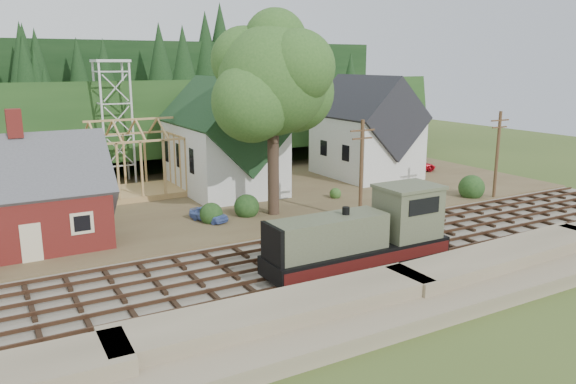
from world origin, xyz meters
TOP-DOWN VIEW (x-y plane):
  - ground at (0.00, 0.00)m, footprint 140.00×140.00m
  - embankment at (0.00, -8.50)m, footprint 64.00×5.00m
  - railroad_bed at (0.00, 0.00)m, footprint 64.00×11.00m
  - village_flat at (0.00, 18.00)m, footprint 64.00×26.00m
  - hillside at (0.00, 42.00)m, footprint 70.00×28.96m
  - ridge at (0.00, 58.00)m, footprint 80.00×20.00m
  - depot at (-16.00, 11.00)m, footprint 10.80×7.41m
  - church at (2.00, 19.68)m, footprint 8.40×15.17m
  - farmhouse at (18.00, 19.00)m, footprint 8.40×10.80m
  - timber_frame at (-6.00, 22.00)m, footprint 8.20×6.20m
  - lattice_tower at (-6.00, 28.00)m, footprint 3.20×3.20m
  - big_tree at (2.17, 10.08)m, footprint 10.90×8.40m
  - telegraph_pole_near at (7.00, 5.20)m, footprint 2.20×0.28m
  - telegraph_pole_far at (22.00, 5.20)m, footprint 2.20×0.28m
  - locomotive at (1.16, -3.00)m, footprint 11.73×2.93m
  - car_blue at (-3.32, 10.59)m, footprint 2.51×3.55m
  - car_red at (24.32, 18.07)m, footprint 4.94×3.01m

SIDE VIEW (x-z plane):
  - ground at x=0.00m, z-range 0.00..0.00m
  - embankment at x=0.00m, z-range -0.80..0.80m
  - hillside at x=0.00m, z-range -6.37..6.37m
  - ridge at x=0.00m, z-range -6.00..6.00m
  - railroad_bed at x=0.00m, z-range 0.00..0.16m
  - village_flat at x=0.00m, z-range 0.00..0.30m
  - car_blue at x=-3.32m, z-range 0.30..1.42m
  - car_red at x=24.32m, z-range 0.30..1.58m
  - locomotive at x=1.16m, z-range -0.26..4.44m
  - depot at x=-16.00m, z-range -1.29..7.71m
  - timber_frame at x=-6.00m, z-range -0.23..6.76m
  - telegraph_pole_near at x=7.00m, z-range 0.25..8.25m
  - telegraph_pole_far at x=22.00m, z-range 0.25..8.25m
  - farmhouse at x=18.00m, z-range -0.43..10.17m
  - church at x=2.00m, z-range -1.32..11.68m
  - lattice_tower at x=-6.00m, z-range 3.97..16.10m
  - big_tree at x=2.17m, z-range 2.87..17.57m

